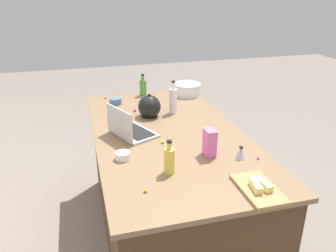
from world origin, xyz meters
The scene contains 22 objects.
ground_plane centered at (0.00, 0.00, 0.00)m, with size 12.00×12.00×0.00m, color slate.
island_counter centered at (0.00, 0.00, 0.45)m, with size 1.91×1.02×0.90m.
laptop centered at (0.02, 0.27, 0.95)m, with size 0.37×0.34×0.22m.
mixing_bowl_large centered at (0.79, -0.40, 0.96)m, with size 0.25×0.25×0.11m.
bottle_vinegar centered at (0.37, -0.14, 1.01)m, with size 0.06×0.06×0.27m.
bottle_olive centered at (0.88, 0.00, 0.98)m, with size 0.06×0.06×0.20m.
bottle_oil centered at (-0.53, 0.14, 0.98)m, with size 0.06×0.06×0.20m.
kettle centered at (0.34, 0.06, 0.98)m, with size 0.21×0.18×0.20m.
cutting_board centered at (-0.82, -0.26, 0.91)m, with size 0.31×0.18×0.02m, color #AD7F4C.
butter_stick_left centered at (-0.82, -0.28, 0.94)m, with size 0.11×0.04×0.04m, color #F4E58C.
butter_stick_right centered at (-0.82, -0.23, 0.94)m, with size 0.11×0.04×0.04m, color #F4E58C.
ramekin_small centered at (0.70, 0.28, 0.93)m, with size 0.11×0.11×0.05m, color slate.
ramekin_medium centered at (-0.30, 0.36, 0.92)m, with size 0.09×0.09×0.05m, color white.
kitchen_timer centered at (-0.48, -0.32, 0.94)m, with size 0.07×0.07×0.08m.
candy_bag centered at (-0.39, -0.15, 0.99)m, with size 0.09×0.06×0.17m, color pink.
candy_0 centered at (0.47, 0.15, 0.91)m, with size 0.02×0.02×0.02m, color #CC3399.
candy_1 centered at (-0.52, -0.42, 0.91)m, with size 0.01×0.01×0.01m, color #CC3399.
candy_2 centered at (-0.16, 0.08, 0.91)m, with size 0.02×0.02×0.02m, color yellow.
candy_3 centered at (0.85, -0.38, 0.91)m, with size 0.02×0.02×0.02m, color green.
candy_5 centered at (-0.68, 0.30, 0.91)m, with size 0.02×0.02×0.02m, color yellow.
candy_6 centered at (0.45, 0.11, 0.91)m, with size 0.02×0.02×0.02m, color green.
candy_7 centered at (0.87, 0.35, 0.91)m, with size 0.02×0.02×0.02m, color orange.
Camera 1 is at (-2.10, 0.58, 1.88)m, focal length 36.30 mm.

